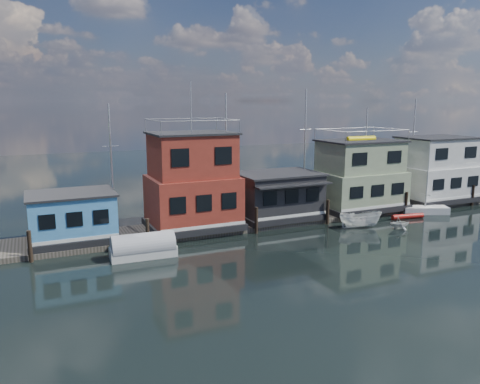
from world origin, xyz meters
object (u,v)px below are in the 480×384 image
houseboat_blue (72,217)px  motorboat (360,220)px  red_kayak (408,216)px  houseboat_dark (278,195)px  houseboat_green (359,176)px  dinghy_teal (141,244)px  dinghy_white (399,223)px  tarp_runabout (143,248)px  day_sailer (425,209)px  houseboat_red (192,183)px  houseboat_white (435,170)px

houseboat_blue → motorboat: size_ratio=1.73×
red_kayak → houseboat_dark: bearing=168.1°
houseboat_green → red_kayak: (2.45, -4.19, -3.31)m
dinghy_teal → dinghy_white: 21.67m
houseboat_dark → dinghy_white: bearing=-37.8°
houseboat_dark → tarp_runabout: (-13.32, -4.85, -1.74)m
red_kayak → dinghy_white: (-3.14, -2.28, 0.27)m
houseboat_dark → day_sailer: size_ratio=1.08×
houseboat_green → houseboat_dark: bearing=-179.9°
houseboat_red → dinghy_white: houseboat_red is taller
motorboat → day_sailer: day_sailer is taller
houseboat_dark → houseboat_green: 9.07m
houseboat_green → dinghy_white: 7.18m
houseboat_red → red_kayak: (19.45, -4.19, -3.87)m
dinghy_teal → houseboat_dark: bearing=-56.2°
houseboat_blue → dinghy_teal: houseboat_blue is taller
houseboat_dark → motorboat: (5.42, -4.91, -1.70)m
dinghy_teal → tarp_runabout: 1.70m
houseboat_blue → houseboat_white: (36.50, 0.00, 1.33)m
dinghy_teal → dinghy_white: (21.43, -3.26, 0.06)m
houseboat_green → red_kayak: size_ratio=2.61×
houseboat_green → motorboat: houseboat_green is taller
houseboat_green → dinghy_white: (-0.68, -6.47, -3.04)m
red_kayak → day_sailer: 3.22m
houseboat_green → red_kayak: bearing=-59.7°
houseboat_red → tarp_runabout: bearing=-137.5°
houseboat_red → houseboat_green: size_ratio=1.41×
houseboat_dark → houseboat_white: bearing=0.1°
dinghy_teal → red_kayak: (24.56, -0.99, -0.21)m
houseboat_green → motorboat: size_ratio=2.27×
houseboat_white → red_kayak: 9.24m
motorboat → dinghy_white: (2.90, -1.54, -0.21)m
tarp_runabout → dinghy_teal: bearing=85.2°
houseboat_green → houseboat_white: bearing=-0.0°
dinghy_teal → motorboat: motorboat is taller
houseboat_white → dinghy_white: 12.85m
houseboat_red → houseboat_green: (17.00, 0.00, -0.55)m
houseboat_blue → dinghy_teal: bearing=-36.1°
red_kayak → tarp_runabout: bearing=-170.3°
houseboat_dark → houseboat_green: (9.00, 0.02, 1.13)m
houseboat_dark → dinghy_teal: houseboat_dark is taller
houseboat_red → day_sailer: 23.06m
houseboat_green → tarp_runabout: 23.03m
houseboat_dark → tarp_runabout: 14.28m
houseboat_blue → day_sailer: size_ratio=0.93×
houseboat_white → houseboat_red: bearing=-180.0°
dinghy_teal → motorboat: (18.53, -1.72, 0.27)m
dinghy_teal → tarp_runabout: tarp_runabout is taller
dinghy_teal → red_kayak: 24.58m
houseboat_green → day_sailer: size_ratio=1.22×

